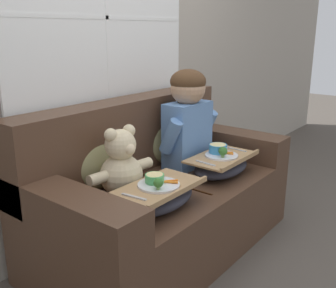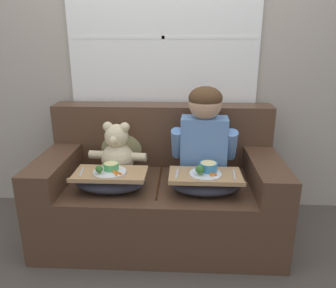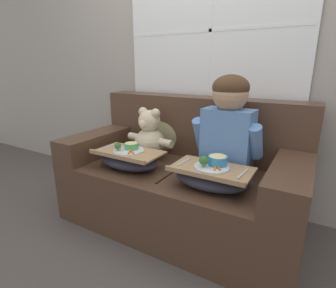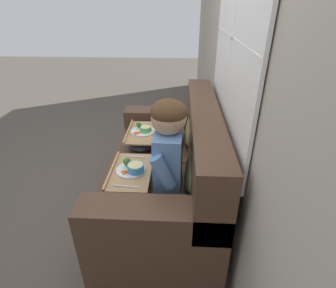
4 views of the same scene
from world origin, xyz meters
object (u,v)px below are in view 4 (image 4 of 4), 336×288
Objects in this scene: lap_tray_child at (131,177)px; couch at (170,173)px; throw_pillow_behind_teddy at (192,127)px; lap_tray_teddy at (143,137)px; teddy_bear at (171,128)px; child_figure at (169,142)px; throw_pillow_behind_child at (195,165)px.

couch is at bearing 140.19° from lap_tray_child.
throw_pillow_behind_teddy is 0.47m from lap_tray_teddy.
child_figure is at bearing 0.40° from teddy_bear.
throw_pillow_behind_child is 0.66m from teddy_bear.
child_figure is 1.52× the size of teddy_bear.
throw_pillow_behind_teddy is at bearing 89.96° from lap_tray_teddy.
throw_pillow_behind_teddy is 0.79m from lap_tray_child.
teddy_bear is at bearing -90.17° from throw_pillow_behind_teddy.
lap_tray_teddy is (-0.63, -0.27, -0.30)m from child_figure.
child_figure reaches higher than lap_tray_teddy.
throw_pillow_behind_child is 0.85× the size of lap_tray_teddy.
lap_tray_child is at bearing -39.81° from couch.
lap_tray_child is at bearing -89.92° from throw_pillow_behind_child.
throw_pillow_behind_teddy is at bearing 163.78° from child_figure.
child_figure is 0.40m from lap_tray_child.
couch is 4.52× the size of throw_pillow_behind_teddy.
teddy_bear is 0.91× the size of lap_tray_child.
teddy_bear is 0.29m from lap_tray_teddy.
teddy_bear is 0.70m from lap_tray_child.
lap_tray_child is (0.00, -0.46, -0.12)m from throw_pillow_behind_child.
lap_tray_child is (0.00, -0.27, -0.29)m from child_figure.
child_figure is (0.32, 0.01, 0.48)m from couch.
couch is at bearing -0.22° from teddy_bear.
throw_pillow_behind_child is at bearing 90.08° from lap_tray_child.
teddy_bear reaches higher than throw_pillow_behind_teddy.
teddy_bear is at bearing -163.43° from throw_pillow_behind_child.
child_figure reaches higher than couch.
throw_pillow_behind_teddy is at bearing 89.83° from teddy_bear.
teddy_bear is at bearing -179.60° from child_figure.
throw_pillow_behind_teddy is at bearing 149.05° from couch.
teddy_bear reaches higher than lap_tray_teddy.
couch is 4.13× the size of throw_pillow_behind_child.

